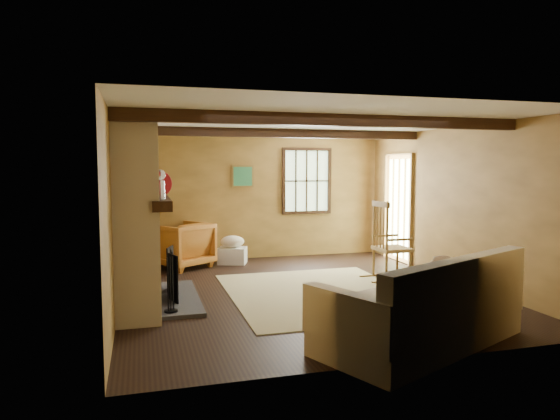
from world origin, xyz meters
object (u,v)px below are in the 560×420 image
object	(u,v)px
laundry_basket	(232,255)
armchair	(182,245)
fireplace	(139,219)
rocking_chair	(390,246)
sofa	(426,312)

from	to	relation	value
laundry_basket	armchair	world-z (taller)	armchair
fireplace	armchair	world-z (taller)	fireplace
rocking_chair	sofa	size ratio (longest dim) A/B	0.50
laundry_basket	armchair	distance (m)	0.96
rocking_chair	sofa	xyz separation A→B (m)	(-1.06, -2.76, -0.20)
fireplace	rocking_chair	distance (m)	3.88
sofa	armchair	size ratio (longest dim) A/B	2.83
rocking_chair	laundry_basket	size ratio (longest dim) A/B	2.52
sofa	laundry_basket	xyz separation A→B (m)	(-1.12, 4.68, -0.18)
sofa	armchair	distance (m)	5.01
sofa	laundry_basket	size ratio (longest dim) A/B	5.03
armchair	sofa	bearing A→B (deg)	79.56
sofa	armchair	bearing A→B (deg)	89.77
fireplace	rocking_chair	size ratio (longest dim) A/B	1.91
rocking_chair	sofa	bearing A→B (deg)	158.25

